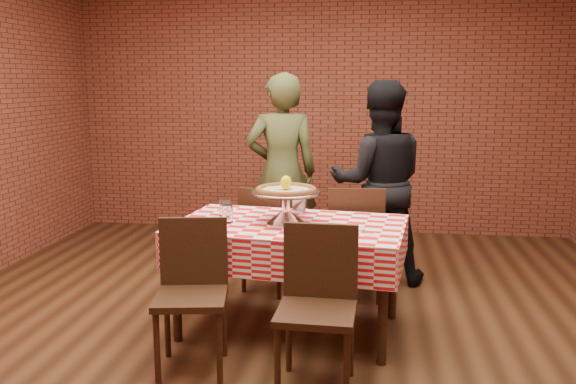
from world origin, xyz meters
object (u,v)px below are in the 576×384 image
at_px(chair_near_right, 316,312).
at_px(table, 290,277).
at_px(chair_far_right, 354,241).
at_px(chair_near_left, 191,299).
at_px(water_glass_right, 225,207).
at_px(chair_far_left, 272,238).
at_px(water_glass_left, 227,214).
at_px(condiment_caddy, 301,204).
at_px(pizza_stand, 286,207).
at_px(pizza, 286,191).
at_px(diner_olive, 282,172).
at_px(diner_black, 379,183).

bearing_deg(chair_near_right, table, 109.45).
bearing_deg(chair_far_right, chair_near_left, 52.76).
xyz_separation_m(table, chair_near_left, (-0.49, -0.67, 0.07)).
bearing_deg(water_glass_right, chair_near_right, -52.29).
distance_m(table, chair_far_left, 0.82).
xyz_separation_m(water_glass_left, water_glass_right, (-0.06, 0.19, 0.00)).
height_order(table, water_glass_left, water_glass_left).
xyz_separation_m(chair_near_right, chair_far_right, (0.17, 1.52, 0.00)).
distance_m(chair_near_left, chair_far_right, 1.67).
bearing_deg(condiment_caddy, pizza_stand, -90.79).
relative_size(pizza, chair_near_right, 0.45).
bearing_deg(pizza_stand, table, -19.16).
height_order(condiment_caddy, diner_olive, diner_olive).
distance_m(pizza, chair_near_right, 1.00).
xyz_separation_m(water_glass_right, chair_far_left, (0.23, 0.62, -0.38)).
relative_size(water_glass_left, condiment_caddy, 0.87).
height_order(water_glass_left, chair_near_left, chair_near_left).
bearing_deg(chair_far_left, diner_black, -134.68).
height_order(pizza_stand, chair_near_right, pizza_stand).
height_order(pizza_stand, diner_olive, diner_olive).
relative_size(pizza_stand, condiment_caddy, 3.49).
height_order(water_glass_right, chair_near_left, chair_near_left).
bearing_deg(water_glass_left, diner_olive, 83.76).
bearing_deg(pizza, water_glass_left, -173.44).
distance_m(chair_near_right, chair_far_right, 1.53).
height_order(pizza_stand, water_glass_right, pizza_stand).
bearing_deg(water_glass_left, chair_near_left, -96.70).
distance_m(pizza_stand, diner_olive, 1.42).
distance_m(table, water_glass_left, 0.61).
height_order(pizza_stand, chair_near_left, pizza_stand).
relative_size(table, condiment_caddy, 11.02).
xyz_separation_m(pizza_stand, chair_near_right, (0.28, -0.81, -0.41)).
relative_size(pizza_stand, chair_far_left, 0.55).
relative_size(chair_far_left, diner_olive, 0.49).
bearing_deg(water_glass_left, diner_black, 49.18).
distance_m(pizza, water_glass_left, 0.43).
bearing_deg(pizza_stand, water_glass_right, 162.00).
distance_m(water_glass_right, chair_near_right, 1.26).
xyz_separation_m(water_glass_left, chair_near_right, (0.67, -0.76, -0.36)).
xyz_separation_m(water_glass_right, chair_near_left, (-0.01, -0.83, -0.37)).
bearing_deg(diner_olive, chair_far_right, 122.18).
bearing_deg(diner_black, water_glass_right, 37.81).
height_order(water_glass_left, diner_black, diner_black).
distance_m(water_glass_left, chair_far_right, 1.19).
bearing_deg(pizza_stand, chair_far_left, 106.41).
xyz_separation_m(water_glass_right, chair_near_right, (0.74, -0.96, -0.36)).
bearing_deg(chair_near_left, pizza, 45.69).
height_order(pizza, chair_far_right, pizza).
xyz_separation_m(pizza, chair_far_right, (0.45, 0.72, -0.52)).
bearing_deg(table, chair_far_right, 59.88).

